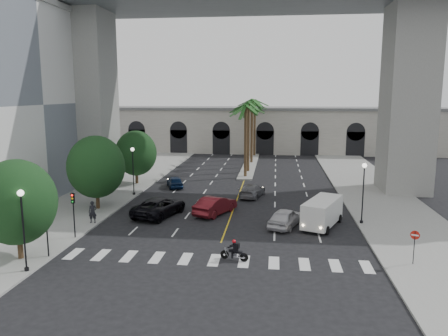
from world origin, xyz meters
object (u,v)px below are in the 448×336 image
traffic_signal_far (73,208)px  car_e (175,182)px  motorcycle_rider (235,251)px  pedestrian_a (93,212)px  cargo_van (322,212)px  pedestrian_b (48,209)px  lamp_post_left_near (23,224)px  do_not_enter_sign (415,241)px  car_b (215,205)px  car_d (252,191)px  car_c (160,207)px  car_a (285,218)px  lamp_post_left_far (133,167)px  traffic_signal_near (46,223)px  lamp_post_right (363,188)px

traffic_signal_far → car_e: 19.67m
motorcycle_rider → car_e: bearing=128.9°
pedestrian_a → motorcycle_rider: bearing=-37.5°
cargo_van → pedestrian_b: bearing=-154.7°
lamp_post_left_near → do_not_enter_sign: lamp_post_left_near is taller
car_b → car_d: size_ratio=1.08×
lamp_post_left_near → car_e: 26.15m
car_c → pedestrian_b: size_ratio=3.17×
car_e → cargo_van: 21.04m
car_b → car_a: bearing=177.5°
pedestrian_a → car_c: bearing=23.9°
lamp_post_left_far → pedestrian_b: (-4.33, -10.24, -2.10)m
cargo_van → car_d: bearing=145.1°
motorcycle_rider → car_e: 24.00m
car_c → traffic_signal_near: bearing=84.2°
car_b → do_not_enter_sign: 18.08m
traffic_signal_near → do_not_enter_sign: size_ratio=1.52×
lamp_post_left_near → car_a: bearing=35.5°
motorcycle_rider → lamp_post_right: bearing=59.1°
traffic_signal_far → car_c: (4.76, 7.19, -1.66)m
lamp_post_right → traffic_signal_near: 25.02m
car_c → car_e: 12.18m
lamp_post_right → traffic_signal_far: lamp_post_right is taller
pedestrian_b → do_not_enter_sign: (28.73, -6.74, 0.63)m
car_c → do_not_enter_sign: size_ratio=2.56×
car_d → car_b: bearing=81.1°
lamp_post_left_far → car_e: bearing=53.9°
lamp_post_left_near → lamp_post_left_far: bearing=90.0°
traffic_signal_near → cargo_van: 21.49m
car_a → pedestrian_b: (-20.61, -0.86, 0.32)m
car_d → car_e: bearing=-8.1°
lamp_post_left_near → traffic_signal_near: lamp_post_left_near is taller
lamp_post_right → do_not_enter_sign: (1.60, -8.98, -1.48)m
lamp_post_left_near → car_c: bearing=70.4°
motorcycle_rider → car_c: (-7.92, 10.02, 0.20)m
traffic_signal_near → traffic_signal_far: same height
car_e → do_not_enter_sign: do_not_enter_sign is taller
traffic_signal_far → car_a: bearing=17.6°
lamp_post_left_far → car_a: 18.95m
car_b → car_e: car_b is taller
car_d → pedestrian_a: 17.50m
car_d → traffic_signal_near: bearing=70.3°
traffic_signal_far → car_b: size_ratio=0.70×
pedestrian_b → traffic_signal_far: bearing=-40.7°
traffic_signal_far → car_d: 20.22m
car_e → car_b: bearing=99.7°
motorcycle_rider → pedestrian_a: 14.52m
lamp_post_right → pedestrian_a: (-22.90, -2.66, -2.13)m
pedestrian_a → lamp_post_left_far: bearing=79.4°
pedestrian_a → lamp_post_left_near: bearing=-99.5°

